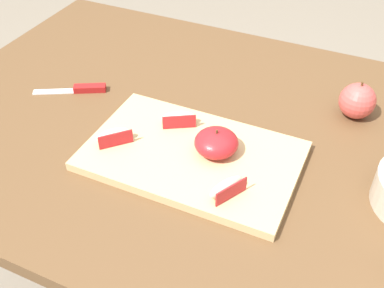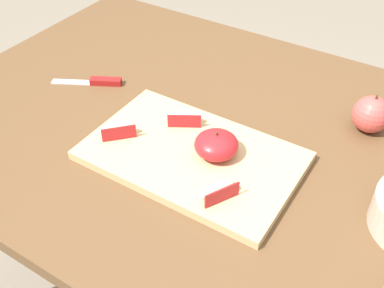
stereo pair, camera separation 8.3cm
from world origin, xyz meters
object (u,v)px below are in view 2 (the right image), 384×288
object	(u,v)px
cutting_board	(192,156)
apple_wedge_near_knife	(118,130)
paring_knife	(100,81)
apple_wedge_left	(184,118)
whole_apple_pink_lady	(371,114)
apple_wedge_front	(218,191)
apple_half_skin_up	(216,145)

from	to	relation	value
cutting_board	apple_wedge_near_knife	distance (m)	0.15
apple_wedge_near_knife	paring_knife	xyz separation A→B (m)	(-0.17, 0.14, -0.03)
cutting_board	apple_wedge_left	size ratio (longest dim) A/B	5.53
apple_wedge_near_knife	whole_apple_pink_lady	distance (m)	0.49
cutting_board	paring_knife	xyz separation A→B (m)	(-0.31, 0.10, -0.00)
cutting_board	apple_wedge_near_knife	world-z (taller)	apple_wedge_near_knife
apple_wedge_near_knife	apple_wedge_front	xyz separation A→B (m)	(0.24, -0.04, 0.00)
cutting_board	whole_apple_pink_lady	world-z (taller)	whole_apple_pink_lady
cutting_board	apple_wedge_near_knife	bearing A→B (deg)	-166.71
apple_wedge_left	apple_wedge_near_knife	distance (m)	0.13
whole_apple_pink_lady	apple_half_skin_up	bearing A→B (deg)	-130.81
paring_knife	whole_apple_pink_lady	xyz separation A→B (m)	(0.56, 0.16, 0.03)
apple_wedge_front	apple_wedge_near_knife	bearing A→B (deg)	171.20
cutting_board	whole_apple_pink_lady	distance (m)	0.36
cutting_board	paring_knife	bearing A→B (deg)	161.57
apple_half_skin_up	whole_apple_pink_lady	xyz separation A→B (m)	(0.21, 0.24, -0.00)
apple_wedge_near_knife	whole_apple_pink_lady	size ratio (longest dim) A/B	0.79
apple_half_skin_up	apple_wedge_front	xyz separation A→B (m)	(0.06, -0.09, -0.01)
apple_wedge_front	cutting_board	bearing A→B (deg)	143.43
apple_wedge_front	whole_apple_pink_lady	distance (m)	0.37
apple_wedge_front	paring_knife	size ratio (longest dim) A/B	0.47
cutting_board	paring_knife	world-z (taller)	cutting_board
apple_wedge_front	whole_apple_pink_lady	size ratio (longest dim) A/B	0.86
apple_wedge_left	apple_half_skin_up	bearing A→B (deg)	-24.61
cutting_board	apple_wedge_left	xyz separation A→B (m)	(-0.06, 0.06, 0.02)
apple_wedge_left	apple_wedge_front	world-z (taller)	same
cutting_board	apple_half_skin_up	distance (m)	0.05
apple_wedge_left	paring_knife	distance (m)	0.26
apple_half_skin_up	apple_wedge_front	distance (m)	0.11
apple_half_skin_up	paring_knife	world-z (taller)	apple_half_skin_up
apple_half_skin_up	paring_knife	xyz separation A→B (m)	(-0.35, 0.08, -0.03)
paring_knife	cutting_board	bearing A→B (deg)	-18.43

